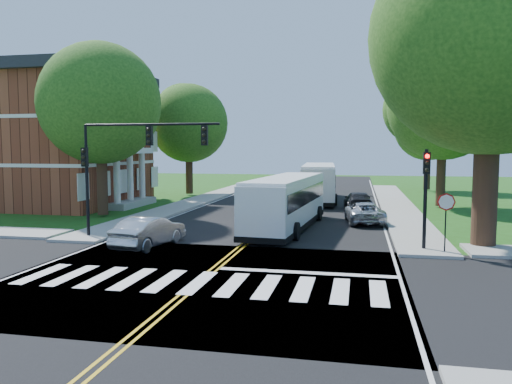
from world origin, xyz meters
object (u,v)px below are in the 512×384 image
(dark_sedan, at_px, (358,201))
(bus_lead, at_px, (287,201))
(bus_follow, at_px, (319,182))
(hatchback, at_px, (149,232))
(signal_nw, at_px, (129,153))
(signal_ne, at_px, (426,185))
(suv, at_px, (364,213))

(dark_sedan, bearing_deg, bus_lead, 61.42)
(bus_follow, xyz_separation_m, hatchback, (-6.09, -22.06, -0.96))
(dark_sedan, bearing_deg, signal_nw, 46.76)
(dark_sedan, bearing_deg, hatchback, 53.53)
(signal_nw, distance_m, dark_sedan, 18.73)
(hatchback, xyz_separation_m, dark_sedan, (9.48, 16.04, -0.04))
(signal_nw, distance_m, bus_lead, 9.23)
(signal_ne, xyz_separation_m, dark_sedan, (-2.91, 14.58, -2.28))
(signal_nw, xyz_separation_m, signal_ne, (14.06, 0.01, -1.41))
(dark_sedan, bearing_deg, suv, 87.62)
(hatchback, height_order, suv, hatchback)
(suv, bearing_deg, hatchback, 37.73)
(bus_follow, bearing_deg, hatchback, 70.88)
(signal_ne, xyz_separation_m, hatchback, (-12.40, -1.46, -2.24))
(signal_nw, relative_size, signal_ne, 1.62)
(signal_nw, xyz_separation_m, suv, (11.53, 8.21, -3.72))
(hatchback, height_order, dark_sedan, hatchback)
(signal_ne, bearing_deg, signal_nw, -179.95)
(signal_nw, xyz_separation_m, bus_follow, (7.75, 20.61, -2.69))
(hatchback, bearing_deg, signal_ne, -164.49)
(suv, bearing_deg, signal_nw, 28.81)
(signal_ne, distance_m, hatchback, 12.68)
(bus_lead, height_order, bus_follow, bus_follow)
(bus_follow, height_order, dark_sedan, bus_follow)
(signal_nw, xyz_separation_m, bus_lead, (7.17, 5.10, -2.80))
(bus_follow, distance_m, dark_sedan, 6.98)
(signal_nw, height_order, hatchback, signal_nw)
(bus_lead, relative_size, dark_sedan, 2.50)
(bus_lead, bearing_deg, dark_sedan, -108.10)
(signal_ne, distance_m, dark_sedan, 15.04)
(bus_lead, bearing_deg, signal_ne, 148.16)
(signal_ne, bearing_deg, bus_follow, 107.02)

